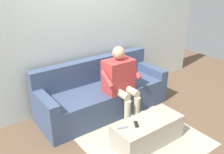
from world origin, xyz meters
name	(u,v)px	position (x,y,z in m)	size (l,w,h in m)	color
ground_plane	(130,130)	(0.00, 0.60, 0.00)	(8.00, 8.00, 0.00)	brown
back_wall	(85,23)	(0.00, -0.60, 1.38)	(5.28, 0.06, 2.77)	silver
couch	(102,94)	(0.00, -0.13, 0.30)	(2.16, 0.80, 0.84)	#3D4C6B
coffee_table	(147,131)	(0.00, 0.95, 0.17)	(0.97, 0.42, 0.35)	#A89E8E
person_solo_seated	(120,79)	(-0.10, 0.22, 0.66)	(0.60, 0.54, 1.16)	#B23838
remote_black	(136,124)	(0.19, 0.93, 0.36)	(0.12, 0.04, 0.02)	black
remote_gray	(122,127)	(0.38, 0.88, 0.36)	(0.14, 0.03, 0.02)	gray
floor_rug	(140,137)	(0.00, 0.82, 0.00)	(1.57, 1.53, 0.01)	#B7AD93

